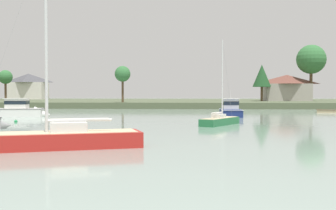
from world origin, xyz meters
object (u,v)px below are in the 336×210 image
(cruiser_navy, at_px, (230,112))
(mooring_buoy_green, at_px, (16,121))
(sailboat_green, at_px, (220,123))
(dinghy_sand, at_px, (328,112))
(sailboat_red, at_px, (61,143))
(cruiser_white, at_px, (21,112))

(cruiser_navy, xyz_separation_m, mooring_buoy_green, (-25.53, -14.35, -0.48))
(sailboat_green, xyz_separation_m, mooring_buoy_green, (-23.03, 2.67, -0.14))
(sailboat_green, bearing_deg, dinghy_sand, 53.88)
(dinghy_sand, bearing_deg, sailboat_red, -123.73)
(sailboat_green, distance_m, sailboat_red, 21.38)
(cruiser_white, distance_m, cruiser_navy, 29.95)
(sailboat_red, bearing_deg, cruiser_navy, 69.64)
(sailboat_green, bearing_deg, cruiser_navy, 81.67)
(mooring_buoy_green, bearing_deg, dinghy_sand, 29.60)
(dinghy_sand, height_order, cruiser_navy, cruiser_navy)
(cruiser_navy, xyz_separation_m, sailboat_green, (-2.49, -17.01, -0.34))
(cruiser_white, xyz_separation_m, sailboat_green, (27.27, -13.65, -0.39))
(mooring_buoy_green, bearing_deg, cruiser_white, 111.10)
(cruiser_navy, bearing_deg, mooring_buoy_green, -150.66)
(dinghy_sand, height_order, sailboat_red, sailboat_red)
(cruiser_white, relative_size, cruiser_navy, 1.06)
(cruiser_white, bearing_deg, sailboat_green, -26.58)
(mooring_buoy_green, bearing_deg, sailboat_green, -6.60)
(cruiser_navy, relative_size, mooring_buoy_green, 20.02)
(sailboat_red, bearing_deg, cruiser_white, 117.26)
(cruiser_white, xyz_separation_m, dinghy_sand, (46.90, 13.26, -0.42))
(dinghy_sand, bearing_deg, mooring_buoy_green, -150.40)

